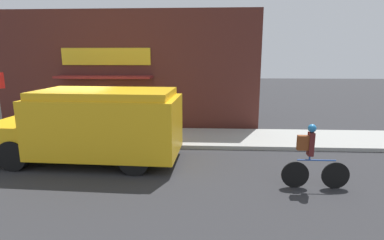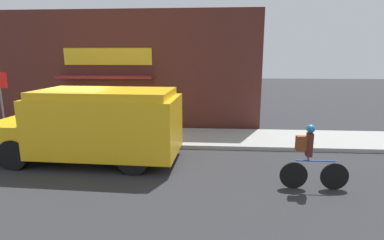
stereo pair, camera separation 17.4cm
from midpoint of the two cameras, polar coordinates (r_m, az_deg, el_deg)
ground_plane at (r=11.56m, az=-21.39°, el=-4.90°), size 70.00×70.00×0.00m
sidewalk at (r=12.69m, az=-19.03°, el=-2.93°), size 28.00×2.60×0.14m
storefront at (r=13.83m, az=-17.18°, el=8.92°), size 13.75×1.00×5.15m
school_bus at (r=9.59m, az=-18.43°, el=-0.88°), size 5.77×2.81×2.23m
cyclist at (r=7.87m, az=21.27°, el=-6.80°), size 1.65×0.20×1.62m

